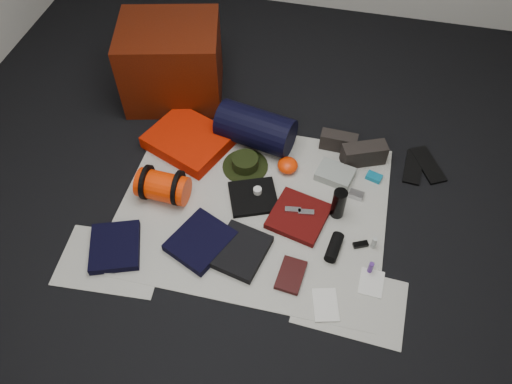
% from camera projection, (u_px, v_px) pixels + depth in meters
% --- Properties ---
extents(floor, '(4.50, 4.50, 0.02)m').
position_uv_depth(floor, '(253.00, 208.00, 3.06)').
color(floor, black).
rests_on(floor, ground).
extents(newspaper_mat, '(1.60, 1.30, 0.01)m').
position_uv_depth(newspaper_mat, '(253.00, 206.00, 3.05)').
color(newspaper_mat, silver).
rests_on(newspaper_mat, floor).
extents(newspaper_sheet_front_left, '(0.61, 0.44, 0.00)m').
position_uv_depth(newspaper_sheet_front_left, '(111.00, 261.00, 2.82)').
color(newspaper_sheet_front_left, silver).
rests_on(newspaper_sheet_front_left, floor).
extents(newspaper_sheet_front_right, '(0.60, 0.43, 0.00)m').
position_uv_depth(newspaper_sheet_front_right, '(350.00, 302.00, 2.67)').
color(newspaper_sheet_front_right, silver).
rests_on(newspaper_sheet_front_right, floor).
extents(red_cabinet, '(0.78, 0.70, 0.56)m').
position_uv_depth(red_cabinet, '(172.00, 62.00, 3.47)').
color(red_cabinet, '#4B1305').
rests_on(red_cabinet, floor).
extents(sleeping_pad, '(0.62, 0.57, 0.09)m').
position_uv_depth(sleeping_pad, '(189.00, 140.00, 3.33)').
color(sleeping_pad, red).
rests_on(sleeping_pad, newspaper_mat).
extents(stuff_sack, '(0.32, 0.20, 0.18)m').
position_uv_depth(stuff_sack, '(163.00, 187.00, 3.03)').
color(stuff_sack, '#F53104').
rests_on(stuff_sack, newspaper_mat).
extents(sack_strap_left, '(0.02, 0.22, 0.22)m').
position_uv_depth(sack_strap_left, '(147.00, 182.00, 3.03)').
color(sack_strap_left, black).
rests_on(sack_strap_left, newspaper_mat).
extents(sack_strap_right, '(0.03, 0.22, 0.22)m').
position_uv_depth(sack_strap_right, '(178.00, 188.00, 3.00)').
color(sack_strap_right, black).
rests_on(sack_strap_right, newspaper_mat).
extents(navy_duffel, '(0.54, 0.36, 0.26)m').
position_uv_depth(navy_duffel, '(256.00, 128.00, 3.28)').
color(navy_duffel, black).
rests_on(navy_duffel, newspaper_mat).
extents(boonie_brim, '(0.36, 0.36, 0.01)m').
position_uv_depth(boonie_brim, '(245.00, 166.00, 3.24)').
color(boonie_brim, black).
rests_on(boonie_brim, newspaper_mat).
extents(boonie_crown, '(0.17, 0.17, 0.08)m').
position_uv_depth(boonie_crown, '(245.00, 162.00, 3.21)').
color(boonie_crown, black).
rests_on(boonie_crown, boonie_brim).
extents(hiking_boot_left, '(0.24, 0.10, 0.12)m').
position_uv_depth(hiking_boot_left, '(339.00, 141.00, 3.30)').
color(hiking_boot_left, black).
rests_on(hiking_boot_left, newspaper_mat).
extents(hiking_boot_right, '(0.30, 0.21, 0.14)m').
position_uv_depth(hiking_boot_right, '(364.00, 154.00, 3.22)').
color(hiking_boot_right, black).
rests_on(hiking_boot_right, newspaper_mat).
extents(flip_flop_left, '(0.13, 0.30, 0.02)m').
position_uv_depth(flip_flop_left, '(413.00, 167.00, 3.24)').
color(flip_flop_left, black).
rests_on(flip_flop_left, floor).
extents(flip_flop_right, '(0.25, 0.33, 0.02)m').
position_uv_depth(flip_flop_right, '(428.00, 165.00, 3.25)').
color(flip_flop_right, black).
rests_on(flip_flop_right, floor).
extents(trousers_navy_a, '(0.37, 0.39, 0.05)m').
position_uv_depth(trousers_navy_a, '(115.00, 247.00, 2.85)').
color(trousers_navy_a, black).
rests_on(trousers_navy_a, newspaper_mat).
extents(trousers_navy_b, '(0.41, 0.43, 0.05)m').
position_uv_depth(trousers_navy_b, '(201.00, 241.00, 2.87)').
color(trousers_navy_b, black).
rests_on(trousers_navy_b, newspaper_mat).
extents(trousers_charcoal, '(0.34, 0.37, 0.05)m').
position_uv_depth(trousers_charcoal, '(240.00, 251.00, 2.83)').
color(trousers_charcoal, black).
rests_on(trousers_charcoal, newspaper_mat).
extents(black_tshirt, '(0.36, 0.35, 0.03)m').
position_uv_depth(black_tshirt, '(253.00, 197.00, 3.08)').
color(black_tshirt, black).
rests_on(black_tshirt, newspaper_mat).
extents(red_shirt, '(0.38, 0.38, 0.04)m').
position_uv_depth(red_shirt, '(299.00, 216.00, 2.98)').
color(red_shirt, '#4D0908').
rests_on(red_shirt, newspaper_mat).
extents(orange_stuff_sack, '(0.15, 0.15, 0.09)m').
position_uv_depth(orange_stuff_sack, '(288.00, 165.00, 3.20)').
color(orange_stuff_sack, '#F53104').
rests_on(orange_stuff_sack, newspaper_mat).
extents(first_aid_pouch, '(0.26, 0.22, 0.06)m').
position_uv_depth(first_aid_pouch, '(335.00, 174.00, 3.17)').
color(first_aid_pouch, gray).
rests_on(first_aid_pouch, newspaper_mat).
extents(water_bottle, '(0.10, 0.10, 0.21)m').
position_uv_depth(water_bottle, '(339.00, 203.00, 2.94)').
color(water_bottle, black).
rests_on(water_bottle, newspaper_mat).
extents(speaker, '(0.10, 0.19, 0.07)m').
position_uv_depth(speaker, '(334.00, 247.00, 2.83)').
color(speaker, black).
rests_on(speaker, newspaper_mat).
extents(compact_camera, '(0.10, 0.07, 0.04)m').
position_uv_depth(compact_camera, '(356.00, 195.00, 3.08)').
color(compact_camera, '#B7B7BC').
rests_on(compact_camera, newspaper_mat).
extents(cyan_case, '(0.11, 0.09, 0.03)m').
position_uv_depth(cyan_case, '(374.00, 177.00, 3.17)').
color(cyan_case, '#0E6C8E').
rests_on(cyan_case, newspaper_mat).
extents(toiletry_purple, '(0.03, 0.03, 0.08)m').
position_uv_depth(toiletry_purple, '(371.00, 268.00, 2.74)').
color(toiletry_purple, '#4D277E').
rests_on(toiletry_purple, newspaper_mat).
extents(toiletry_clear, '(0.03, 0.03, 0.08)m').
position_uv_depth(toiletry_clear, '(374.00, 243.00, 2.84)').
color(toiletry_clear, '#ABB0AB').
rests_on(toiletry_clear, newspaper_mat).
extents(paperback_book, '(0.16, 0.22, 0.03)m').
position_uv_depth(paperback_book, '(291.00, 275.00, 2.75)').
color(paperback_book, black).
rests_on(paperback_book, newspaper_mat).
extents(map_booklet, '(0.17, 0.22, 0.01)m').
position_uv_depth(map_booklet, '(325.00, 305.00, 2.65)').
color(map_booklet, silver).
rests_on(map_booklet, newspaper_mat).
extents(map_printout, '(0.14, 0.17, 0.01)m').
position_uv_depth(map_printout, '(371.00, 283.00, 2.73)').
color(map_printout, silver).
rests_on(map_printout, newspaper_mat).
extents(sunglasses, '(0.09, 0.07, 0.02)m').
position_uv_depth(sunglasses, '(360.00, 244.00, 2.87)').
color(sunglasses, black).
rests_on(sunglasses, newspaper_mat).
extents(key_cluster, '(0.09, 0.09, 0.01)m').
position_uv_depth(key_cluster, '(110.00, 268.00, 2.78)').
color(key_cluster, '#B7B7BC').
rests_on(key_cluster, newspaper_mat).
extents(tape_roll, '(0.05, 0.05, 0.04)m').
position_uv_depth(tape_roll, '(258.00, 191.00, 3.07)').
color(tape_roll, silver).
rests_on(tape_roll, black_tshirt).
extents(energy_bar_a, '(0.10, 0.05, 0.01)m').
position_uv_depth(energy_bar_a, '(293.00, 210.00, 2.98)').
color(energy_bar_a, '#B7B7BC').
rests_on(energy_bar_a, red_shirt).
extents(energy_bar_b, '(0.10, 0.05, 0.01)m').
position_uv_depth(energy_bar_b, '(306.00, 212.00, 2.96)').
color(energy_bar_b, '#B7B7BC').
rests_on(energy_bar_b, red_shirt).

